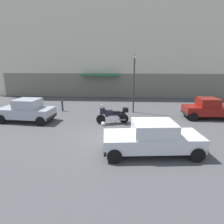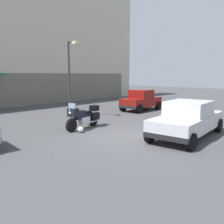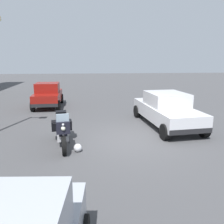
# 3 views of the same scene
# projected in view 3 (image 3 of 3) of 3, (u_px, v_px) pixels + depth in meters

# --- Properties ---
(ground_plane) EXTENTS (80.00, 80.00, 0.00)m
(ground_plane) POSITION_uv_depth(u_px,v_px,m) (132.00, 140.00, 8.92)
(ground_plane) COLOR #424244
(motorcycle) EXTENTS (2.26, 0.91, 1.36)m
(motorcycle) POSITION_uv_depth(u_px,v_px,m) (62.00, 129.00, 8.26)
(motorcycle) COLOR black
(motorcycle) RESTS_ON ground
(helmet) EXTENTS (0.28, 0.28, 0.28)m
(helmet) POSITION_uv_depth(u_px,v_px,m) (78.00, 148.00, 7.80)
(helmet) COLOR silver
(helmet) RESTS_ON ground
(car_sedan_far) EXTENTS (4.69, 2.31, 1.56)m
(car_sedan_far) POSITION_uv_depth(u_px,v_px,m) (166.00, 109.00, 10.69)
(car_sedan_far) COLOR silver
(car_sedan_far) RESTS_ON ground
(car_compact_side) EXTENTS (3.52, 1.81, 1.56)m
(car_compact_side) POSITION_uv_depth(u_px,v_px,m) (48.00, 95.00, 14.87)
(car_compact_side) COLOR maroon
(car_compact_side) RESTS_ON ground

